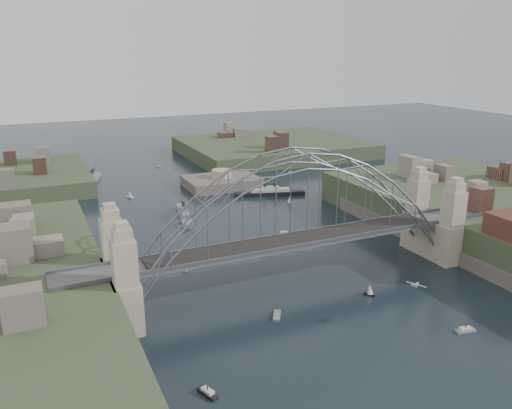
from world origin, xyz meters
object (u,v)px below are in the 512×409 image
object	(u,v)px
naval_cruiser_far	(93,179)
naval_cruiser_near	(184,215)
bridge	(298,219)
ocean_liner	(270,193)
fort_island	(222,188)

from	to	relation	value
naval_cruiser_far	naval_cruiser_near	bearing A→B (deg)	-71.51
bridge	ocean_liner	size ratio (longest dim) A/B	4.10
naval_cruiser_far	ocean_liner	size ratio (longest dim) A/B	0.80
naval_cruiser_far	ocean_liner	bearing A→B (deg)	-40.26
bridge	naval_cruiser_near	world-z (taller)	bridge
naval_cruiser_near	bridge	bearing A→B (deg)	-80.35
bridge	naval_cruiser_far	bearing A→B (deg)	104.28
bridge	fort_island	distance (m)	72.14
ocean_liner	naval_cruiser_near	bearing A→B (deg)	-161.55
naval_cruiser_near	naval_cruiser_far	bearing A→B (deg)	108.49
ocean_liner	naval_cruiser_far	bearing A→B (deg)	139.74
naval_cruiser_far	fort_island	bearing A→B (deg)	-32.71
fort_island	naval_cruiser_near	xyz separation A→B (m)	(-19.67, -24.88, 1.17)
fort_island	naval_cruiser_near	world-z (taller)	fort_island
fort_island	naval_cruiser_far	world-z (taller)	fort_island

